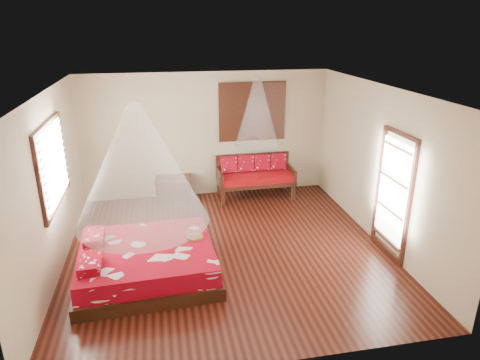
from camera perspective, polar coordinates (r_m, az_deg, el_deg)
The scene contains 10 objects.
room at distance 7.09m, azimuth -1.83°, elevation 0.59°, with size 5.54×5.54×2.84m.
bed at distance 7.00m, azimuth -12.39°, elevation -10.58°, with size 2.22×2.03×0.64m.
daybed at distance 9.77m, azimuth 2.01°, elevation 0.75°, with size 1.73×0.77×0.94m.
storage_chest at distance 9.70m, azimuth -8.84°, elevation -1.21°, with size 0.83×0.64×0.54m.
shutter_panel at distance 9.72m, azimuth 1.66°, elevation 9.09°, with size 1.52×0.06×1.32m.
window_left at distance 7.29m, azimuth -23.65°, elevation 1.90°, with size 0.10×1.74×1.34m.
glazed_door at distance 7.58m, azimuth 19.71°, elevation -1.98°, with size 0.08×1.02×2.16m.
wine_tray at distance 7.02m, azimuth -6.08°, elevation -7.23°, with size 0.28×0.28×0.22m.
mosquito_net_main at distance 6.34m, azimuth -13.30°, elevation 1.94°, with size 1.97×1.97×1.80m, color white.
mosquito_net_daybed at distance 9.26m, azimuth 2.31°, elevation 9.15°, with size 0.94×0.94×1.50m, color white.
Camera 1 is at (-1.05, -6.59, 3.79)m, focal length 32.00 mm.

